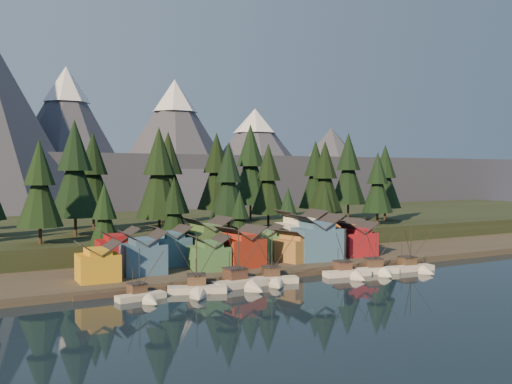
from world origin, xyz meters
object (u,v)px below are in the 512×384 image
boat_4 (350,267)px  boat_0 (143,290)px  boat_6 (416,262)px  house_front_0 (98,260)px  house_front_1 (143,251)px  house_back_0 (117,248)px  house_back_1 (170,245)px  boat_5 (379,263)px  boat_1 (197,282)px  boat_2 (244,275)px  boat_3 (274,273)px

boat_4 → boat_0: bearing=-170.5°
boat_6 → house_front_0: boat_6 is taller
house_front_1 → house_back_0: house_back_0 is taller
boat_4 → boat_6: bearing=2.7°
boat_0 → house_back_1: house_back_1 is taller
boat_4 → boat_5: (7.56, -0.46, 0.24)m
boat_1 → house_front_0: (-14.27, 13.23, 3.25)m
boat_2 → boat_3: size_ratio=1.13×
boat_3 → boat_6: bearing=14.5°
boat_2 → boat_6: (41.22, -2.67, -0.40)m
boat_3 → boat_1: bearing=-155.4°
boat_2 → house_back_1: size_ratio=1.51×
boat_5 → boat_4: bearing=-169.1°
boat_3 → boat_5: boat_5 is taller
house_back_1 → boat_5: bearing=-32.7°
boat_3 → house_front_0: 33.31m
house_back_1 → boat_2: bearing=-75.9°
boat_4 → house_front_1: size_ratio=1.30×
boat_1 → house_back_0: boat_1 is taller
house_front_0 → house_back_0: 11.96m
boat_1 → boat_2: size_ratio=0.91×
boat_0 → house_front_1: (5.45, 16.81, 4.14)m
house_back_0 → house_front_1: bearing=-59.0°
house_back_0 → boat_0: bearing=-90.7°
house_front_0 → house_front_1: bearing=21.0°
boat_3 → boat_5: bearing=15.8°
boat_0 → house_front_1: 18.15m
house_front_0 → house_back_0: bearing=59.1°
boat_0 → boat_3: size_ratio=0.87×
boat_2 → boat_1: bearing=-179.1°
house_back_1 → boat_0: bearing=-119.9°
boat_0 → boat_2: bearing=-4.2°
boat_5 → house_front_0: 57.83m
boat_5 → house_front_0: (-56.09, 13.71, 3.08)m
house_front_0 → house_front_1: 10.35m
house_front_0 → boat_2: bearing=-25.7°
boat_0 → house_front_0: size_ratio=1.30×
boat_5 → boat_6: bearing=5.4°
house_front_0 → house_back_1: house_back_1 is taller
boat_0 → boat_1: size_ratio=0.84×
boat_5 → house_back_1: boat_5 is taller
boat_3 → house_front_1: boat_3 is taller
boat_4 → house_back_0: size_ratio=1.30×
boat_6 → house_front_1: house_front_1 is taller
house_front_1 → house_back_0: size_ratio=1.00×
boat_2 → house_back_1: 24.17m
boat_1 → house_back_0: bearing=129.2°
house_back_0 → boat_4: bearing=-24.4°
house_front_1 → house_back_1: bearing=44.3°
boat_3 → house_back_1: 26.18m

